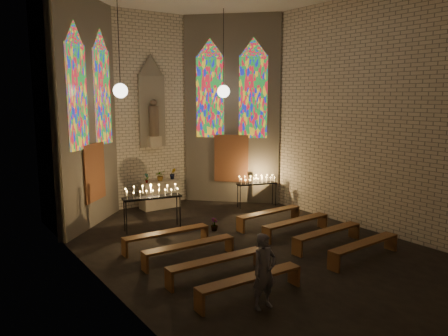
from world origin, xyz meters
The scene contains 18 objects.
floor centered at (0.00, 0.00, 0.00)m, with size 12.00×12.00×0.00m, color black.
room centered at (0.00, 3.37, 3.72)m, with size 8.22×12.43×7.00m.
altar centered at (0.00, 5.45, 0.50)m, with size 1.40×0.60×1.00m, color #B0A58F.
flower_vase_left centered at (-0.55, 5.35, 1.18)m, with size 0.18×0.12×0.35m, color #4C723F.
flower_vase_center centered at (0.03, 5.42, 1.20)m, with size 0.35×0.30×0.39m, color #4C723F.
flower_vase_right centered at (0.55, 5.45, 1.21)m, with size 0.23×0.19×0.42m, color #4C723F.
aisle_flower_pot centered at (0.08, 1.99, 0.19)m, with size 0.22×0.22×0.39m, color #4C723F.
votive_stand_left centered at (-1.40, 3.17, 1.11)m, with size 1.81×0.76×1.29m.
votive_stand_right centered at (3.00, 3.53, 0.95)m, with size 1.55×0.76×1.11m.
pew_left_0 centered at (-1.81, 1.46, 0.38)m, with size 2.42×0.43×0.46m.
pew_right_0 centered at (1.81, 1.46, 0.38)m, with size 2.42×0.43×0.46m.
pew_left_1 centered at (-1.81, 0.26, 0.38)m, with size 2.42×0.43×0.46m.
pew_right_1 centered at (1.81, 0.26, 0.38)m, with size 2.42×0.43×0.46m.
pew_left_2 centered at (-1.81, -0.94, 0.38)m, with size 2.42×0.43×0.46m.
pew_right_2 centered at (1.81, -0.94, 0.38)m, with size 2.42×0.43×0.46m.
pew_left_3 centered at (-1.81, -2.14, 0.38)m, with size 2.42×0.43×0.46m.
pew_right_3 centered at (1.81, -2.14, 0.38)m, with size 2.42×0.43×0.46m.
visitor centered at (-1.85, -2.61, 0.74)m, with size 0.54×0.35×1.48m, color #55545F.
Camera 1 is at (-7.01, -8.64, 4.05)m, focal length 35.00 mm.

